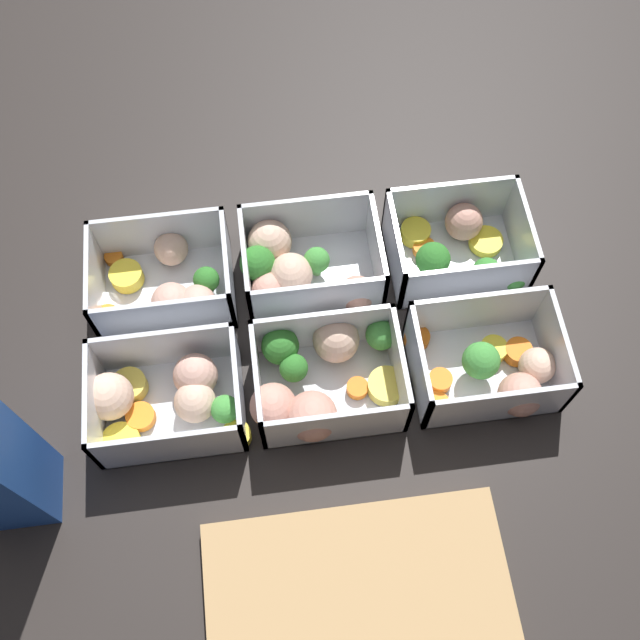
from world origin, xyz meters
name	(u,v)px	position (x,y,z in m)	size (l,w,h in m)	color
ground_plane	(320,330)	(0.00, 0.00, 0.00)	(4.00, 4.00, 0.00)	#282321
container_near_left	(459,247)	(-0.17, -0.07, 0.03)	(0.15, 0.12, 0.07)	silver
container_near_center	(297,266)	(0.02, -0.07, 0.03)	(0.15, 0.12, 0.07)	silver
container_near_right	(169,284)	(0.16, -0.06, 0.03)	(0.16, 0.13, 0.07)	silver
container_far_left	(495,367)	(-0.17, 0.08, 0.03)	(0.16, 0.12, 0.07)	silver
container_far_center	(319,378)	(0.01, 0.07, 0.03)	(0.17, 0.14, 0.07)	silver
container_far_right	(166,397)	(0.17, 0.07, 0.03)	(0.17, 0.12, 0.07)	silver
cutting_board	(356,606)	(0.00, 0.29, 0.01)	(0.28, 0.18, 0.02)	tan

